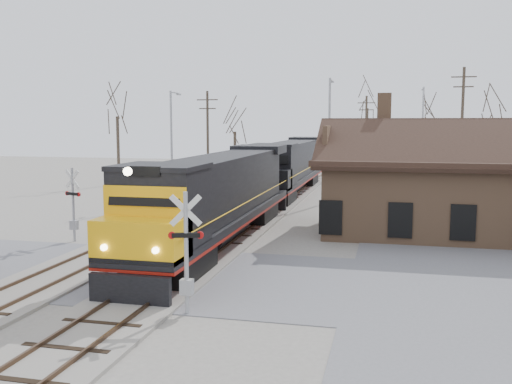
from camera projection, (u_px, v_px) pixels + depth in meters
ground at (174, 276)px, 23.18m from camera, size 140.00×140.00×0.00m
road at (174, 275)px, 23.17m from camera, size 60.00×9.00×0.03m
track_main at (258, 216)px, 37.66m from camera, size 3.40×90.00×0.24m
track_siding at (193, 213)px, 38.68m from camera, size 3.40×90.00×0.24m
depot at (455, 191)px, 31.74m from camera, size 15.20×9.31×7.90m
locomotive_lead at (216, 197)px, 28.50m from camera, size 3.15×21.07×4.68m
locomotive_trailing at (290, 166)px, 49.12m from camera, size 3.15×21.07×4.43m
crossbuck_near at (186, 257)px, 18.31m from camera, size 1.12×0.39×4.01m
crossbuck_far at (73, 207)px, 29.58m from camera, size 1.07×0.42×3.87m
streetlight_a at (172, 140)px, 43.74m from camera, size 0.25×2.04×8.57m
streetlight_b at (329, 134)px, 43.52m from camera, size 0.25×2.04×9.52m
streetlight_c at (422, 131)px, 55.67m from camera, size 0.25×2.04×9.60m
utility_pole_a at (208, 138)px, 52.83m from camera, size 2.00×0.24×9.05m
utility_pole_b at (366, 134)px, 65.76m from camera, size 2.00×0.24×9.21m
utility_pole_c at (462, 130)px, 47.14m from camera, size 2.00×0.24×10.69m
tree_a at (117, 105)px, 56.37m from camera, size 4.52×4.52×11.07m
tree_b at (235, 124)px, 61.67m from camera, size 3.46×3.46×8.47m
tree_c at (368, 97)px, 69.47m from camera, size 5.27×5.27×12.90m
tree_d at (431, 115)px, 58.50m from camera, size 4.00×4.00×9.79m
tree_e at (493, 112)px, 53.80m from camera, size 4.10×4.10×10.04m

